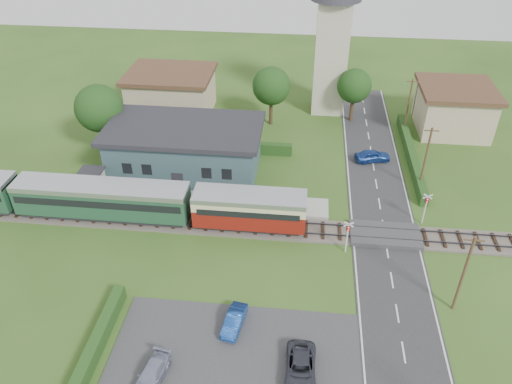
# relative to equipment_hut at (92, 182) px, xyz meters

# --- Properties ---
(ground) EXTENTS (120.00, 120.00, 0.00)m
(ground) POSITION_rel_equipment_hut_xyz_m (18.00, -5.20, -1.75)
(ground) COLOR #2D4C19
(railway_track) EXTENTS (76.00, 3.20, 0.49)m
(railway_track) POSITION_rel_equipment_hut_xyz_m (18.00, -3.20, -1.64)
(railway_track) COLOR #4C443D
(railway_track) RESTS_ON ground
(road) EXTENTS (6.00, 70.00, 0.05)m
(road) POSITION_rel_equipment_hut_xyz_m (28.00, -5.20, -1.72)
(road) COLOR #28282B
(road) RESTS_ON ground
(car_park) EXTENTS (17.00, 9.00, 0.08)m
(car_park) POSITION_rel_equipment_hut_xyz_m (16.50, -17.20, -1.71)
(car_park) COLOR #333335
(car_park) RESTS_ON ground
(crossing_deck) EXTENTS (6.20, 3.40, 0.45)m
(crossing_deck) POSITION_rel_equipment_hut_xyz_m (28.00, -3.20, -1.52)
(crossing_deck) COLOR #333335
(crossing_deck) RESTS_ON ground
(platform) EXTENTS (30.00, 3.00, 0.45)m
(platform) POSITION_rel_equipment_hut_xyz_m (8.00, 0.00, -1.52)
(platform) COLOR gray
(platform) RESTS_ON ground
(equipment_hut) EXTENTS (2.30, 2.30, 2.55)m
(equipment_hut) POSITION_rel_equipment_hut_xyz_m (0.00, 0.00, 0.00)
(equipment_hut) COLOR #C0B79F
(equipment_hut) RESTS_ON platform
(station_building) EXTENTS (16.00, 9.00, 5.30)m
(station_building) POSITION_rel_equipment_hut_xyz_m (8.00, 5.79, 0.95)
(station_building) COLOR #345158
(station_building) RESTS_ON ground
(train) EXTENTS (43.20, 2.90, 3.40)m
(train) POSITION_rel_equipment_hut_xyz_m (-0.92, -3.20, 0.43)
(train) COLOR #232328
(train) RESTS_ON ground
(church_tower) EXTENTS (6.00, 6.00, 17.60)m
(church_tower) POSITION_rel_equipment_hut_xyz_m (23.00, 22.80, 8.48)
(church_tower) COLOR #C0B79F
(church_tower) RESTS_ON ground
(house_west) EXTENTS (10.80, 8.80, 5.50)m
(house_west) POSITION_rel_equipment_hut_xyz_m (3.00, 19.80, 1.04)
(house_west) COLOR tan
(house_west) RESTS_ON ground
(house_east) EXTENTS (8.80, 8.80, 5.50)m
(house_east) POSITION_rel_equipment_hut_xyz_m (38.00, 18.80, 1.05)
(house_east) COLOR tan
(house_east) RESTS_ON ground
(hedge_carpark) EXTENTS (0.80, 9.00, 1.20)m
(hedge_carpark) POSITION_rel_equipment_hut_xyz_m (7.00, -17.20, -1.15)
(hedge_carpark) COLOR #193814
(hedge_carpark) RESTS_ON ground
(hedge_roadside) EXTENTS (0.80, 18.00, 1.20)m
(hedge_roadside) POSITION_rel_equipment_hut_xyz_m (32.20, 10.80, -1.15)
(hedge_roadside) COLOR #193814
(hedge_roadside) RESTS_ON ground
(hedge_station) EXTENTS (22.00, 0.80, 1.30)m
(hedge_station) POSITION_rel_equipment_hut_xyz_m (8.00, 10.30, -1.10)
(hedge_station) COLOR #193814
(hedge_station) RESTS_ON ground
(tree_a) EXTENTS (5.20, 5.20, 8.00)m
(tree_a) POSITION_rel_equipment_hut_xyz_m (-2.00, 8.80, 3.63)
(tree_a) COLOR #332316
(tree_a) RESTS_ON ground
(tree_b) EXTENTS (4.60, 4.60, 7.34)m
(tree_b) POSITION_rel_equipment_hut_xyz_m (16.00, 17.80, 3.27)
(tree_b) COLOR #332316
(tree_b) RESTS_ON ground
(tree_c) EXTENTS (4.20, 4.20, 6.78)m
(tree_c) POSITION_rel_equipment_hut_xyz_m (26.00, 19.80, 2.91)
(tree_c) COLOR #332316
(tree_c) RESTS_ON ground
(utility_pole_b) EXTENTS (1.40, 0.22, 7.00)m
(utility_pole_b) POSITION_rel_equipment_hut_xyz_m (32.20, -11.20, 1.88)
(utility_pole_b) COLOR #473321
(utility_pole_b) RESTS_ON ground
(utility_pole_c) EXTENTS (1.40, 0.22, 7.00)m
(utility_pole_c) POSITION_rel_equipment_hut_xyz_m (32.20, 4.80, 1.88)
(utility_pole_c) COLOR #473321
(utility_pole_c) RESTS_ON ground
(utility_pole_d) EXTENTS (1.40, 0.22, 7.00)m
(utility_pole_d) POSITION_rel_equipment_hut_xyz_m (32.20, 16.80, 1.88)
(utility_pole_d) COLOR #473321
(utility_pole_d) RESTS_ON ground
(crossing_signal_near) EXTENTS (0.84, 0.28, 3.28)m
(crossing_signal_near) POSITION_rel_equipment_hut_xyz_m (24.40, -5.61, 0.39)
(crossing_signal_near) COLOR silver
(crossing_signal_near) RESTS_ON ground
(crossing_signal_far) EXTENTS (0.84, 0.28, 3.28)m
(crossing_signal_far) POSITION_rel_equipment_hut_xyz_m (31.60, -0.81, 0.39)
(crossing_signal_far) COLOR silver
(crossing_signal_far) RESTS_ON ground
(streetlamp_west) EXTENTS (0.30, 0.30, 5.15)m
(streetlamp_west) POSITION_rel_equipment_hut_xyz_m (-4.00, 14.80, 1.29)
(streetlamp_west) COLOR #3F3F47
(streetlamp_west) RESTS_ON ground
(streetlamp_east) EXTENTS (0.30, 0.30, 5.15)m
(streetlamp_east) POSITION_rel_equipment_hut_xyz_m (34.00, 21.80, 1.29)
(streetlamp_east) COLOR #3F3F47
(streetlamp_east) RESTS_ON ground
(car_on_road) EXTENTS (4.11, 2.46, 1.31)m
(car_on_road) POSITION_rel_equipment_hut_xyz_m (27.90, 9.91, -1.04)
(car_on_road) COLOR navy
(car_on_road) RESTS_ON road
(car_park_blue) EXTENTS (1.67, 3.46, 1.09)m
(car_park_blue) POSITION_rel_equipment_hut_xyz_m (16.09, -14.70, -1.12)
(car_park_blue) COLOR navy
(car_park_blue) RESTS_ON car_park
(car_park_silver) EXTENTS (2.13, 3.89, 1.07)m
(car_park_silver) POSITION_rel_equipment_hut_xyz_m (11.42, -19.70, -1.13)
(car_park_silver) COLOR #9398B3
(car_park_silver) RESTS_ON car_park
(car_park_dark) EXTENTS (2.03, 4.30, 1.19)m
(car_park_dark) POSITION_rel_equipment_hut_xyz_m (20.98, -18.19, -1.07)
(car_park_dark) COLOR #2F313B
(car_park_dark) RESTS_ON car_park
(pedestrian_near) EXTENTS (0.74, 0.52, 1.93)m
(pedestrian_near) POSITION_rel_equipment_hut_xyz_m (16.81, -0.80, -0.33)
(pedestrian_near) COLOR gray
(pedestrian_near) RESTS_ON platform
(pedestrian_far) EXTENTS (0.67, 0.85, 1.69)m
(pedestrian_far) POSITION_rel_equipment_hut_xyz_m (1.27, 0.29, -0.45)
(pedestrian_far) COLOR gray
(pedestrian_far) RESTS_ON platform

